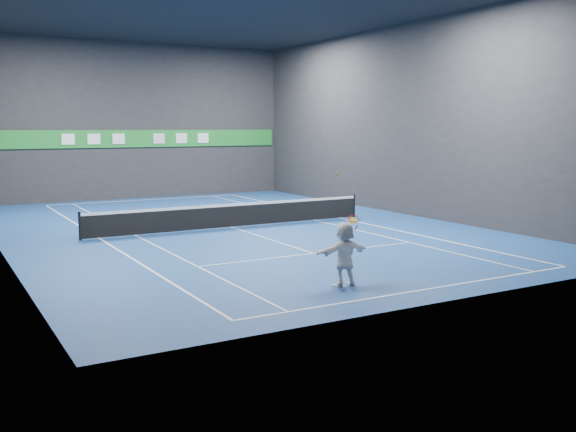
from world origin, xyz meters
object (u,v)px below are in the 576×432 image
player (345,254)px  tennis_net (233,215)px  tennis_racket (354,221)px  tennis_ball (338,174)px

player → tennis_net: player is taller
tennis_net → tennis_racket: tennis_racket is taller
player → tennis_racket: 0.90m
tennis_net → tennis_racket: (-1.30, -10.46, 1.16)m
tennis_ball → tennis_racket: bearing=-4.4°
player → tennis_net: size_ratio=0.14×
player → tennis_net: (1.62, 10.51, -0.31)m
player → tennis_racket: size_ratio=2.64×
tennis_racket → tennis_ball: bearing=175.6°
player → tennis_net: bearing=-100.4°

